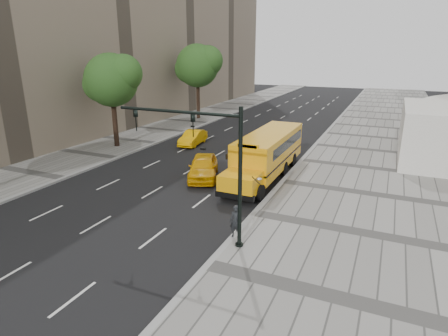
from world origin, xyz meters
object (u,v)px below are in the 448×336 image
at_px(tree_b, 112,80).
at_px(pedestrian, 236,222).
at_px(traffic_signal, 210,158).
at_px(taxi_far, 193,138).
at_px(school_bus, 268,151).
at_px(taxi_near, 203,167).
at_px(tree_c, 198,65).

relative_size(tree_b, pedestrian, 5.28).
bearing_deg(traffic_signal, taxi_far, 121.32).
distance_m(school_bus, pedestrian, 10.05).
distance_m(taxi_far, traffic_signal, 19.15).
height_order(school_bus, taxi_near, school_bus).
xyz_separation_m(school_bus, traffic_signal, (0.69, -10.57, 2.33)).
distance_m(tree_c, pedestrian, 32.71).
bearing_deg(pedestrian, taxi_far, 119.16).
bearing_deg(school_bus, taxi_near, -146.43).
bearing_deg(pedestrian, tree_b, 139.01).
height_order(tree_b, taxi_near, tree_b).
height_order(tree_c, traffic_signal, tree_c).
bearing_deg(tree_c, school_bus, -49.96).
bearing_deg(tree_b, school_bus, -6.96).
bearing_deg(pedestrian, traffic_signal, -149.98).
bearing_deg(taxi_near, school_bus, 10.83).
distance_m(tree_c, taxi_near, 23.84).
distance_m(tree_c, traffic_signal, 32.42).
distance_m(taxi_far, pedestrian, 18.79).
distance_m(taxi_near, taxi_far, 9.64).
relative_size(school_bus, pedestrian, 7.32).
xyz_separation_m(tree_b, taxi_far, (5.81, 3.70, -5.39)).
xyz_separation_m(tree_b, traffic_signal, (15.60, -12.39, -1.98)).
xyz_separation_m(taxi_near, taxi_far, (-5.26, 8.07, -0.13)).
distance_m(pedestrian, traffic_signal, 3.37).
height_order(school_bus, pedestrian, school_bus).
height_order(tree_c, taxi_near, tree_c).
bearing_deg(pedestrian, taxi_near, 121.08).
bearing_deg(tree_b, pedestrian, -35.24).
bearing_deg(taxi_far, taxi_near, -63.28).
xyz_separation_m(tree_c, taxi_far, (5.80, -12.21, -6.03)).
xyz_separation_m(tree_c, traffic_signal, (15.59, -28.30, -2.61)).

